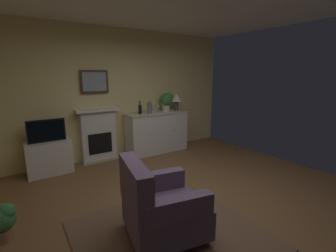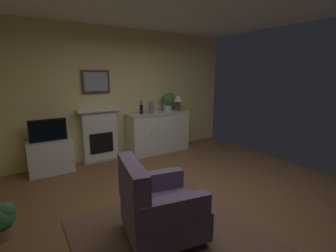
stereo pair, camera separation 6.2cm
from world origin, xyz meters
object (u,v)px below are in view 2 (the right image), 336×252
wine_glass_center (159,107)px  tv_cabinet (51,157)px  fireplace_unit (100,135)px  sideboard_cabinet (158,132)px  framed_picture (96,82)px  wine_glass_left (157,108)px  wine_bottle (141,109)px  potted_plant_fern (2,217)px  wine_glass_right (164,107)px  potted_plant_small (168,100)px  tv_set (48,130)px  armchair (158,207)px  table_lamp (178,99)px  vase_decorative (151,107)px

wine_glass_center → tv_cabinet: wine_glass_center is taller
fireplace_unit → sideboard_cabinet: fireplace_unit is taller
framed_picture → wine_glass_left: 1.40m
wine_bottle → wine_glass_center: 0.47m
potted_plant_fern → wine_glass_right: bearing=28.4°
potted_plant_small → wine_glass_right: bearing=-156.3°
wine_glass_left → tv_set: bearing=179.0°
armchair → fireplace_unit: bearing=85.2°
table_lamp → tv_set: size_ratio=0.65×
tv_cabinet → wine_glass_right: bearing=-0.8°
vase_decorative → wine_glass_right: bearing=5.0°
sideboard_cabinet → wine_glass_center: size_ratio=8.80×
framed_picture → vase_decorative: (1.10, -0.27, -0.57)m
fireplace_unit → wine_glass_center: size_ratio=6.67×
wine_glass_left → wine_bottle: bearing=172.1°
fireplace_unit → sideboard_cabinet: 1.33m
tv_set → framed_picture: bearing=13.3°
tv_cabinet → wine_bottle: bearing=-0.4°
wine_glass_center → potted_plant_small: size_ratio=0.38×
wine_bottle → vase_decorative: wine_bottle is taller
wine_bottle → wine_glass_right: (0.58, -0.02, 0.01)m
fireplace_unit → potted_plant_small: potted_plant_small is taller
wine_glass_right → wine_glass_left: bearing=-172.7°
sideboard_cabinet → tv_set: bearing=-179.8°
table_lamp → vase_decorative: (-0.75, -0.05, -0.14)m
wine_glass_left → potted_plant_fern: 3.44m
potted_plant_small → wine_bottle: bearing=-176.6°
wine_glass_center → tv_cabinet: (-2.32, -0.01, -0.75)m
wine_glass_left → wine_glass_right: 0.22m
wine_glass_center → potted_plant_fern: 3.57m
framed_picture → vase_decorative: bearing=-13.9°
wine_bottle → vase_decorative: 0.22m
wine_bottle → potted_plant_small: size_ratio=0.67×
tv_cabinet → armchair: armchair is taller
framed_picture → table_lamp: size_ratio=1.37×
wine_glass_right → tv_set: 2.45m
armchair → potted_plant_small: bearing=55.4°
wine_glass_center → vase_decorative: 0.26m
fireplace_unit → armchair: (-0.23, -2.80, -0.17)m
wine_glass_left → wine_glass_center: 0.13m
potted_plant_small → armchair: bearing=-124.6°
fireplace_unit → wine_bottle: 1.03m
table_lamp → armchair: 3.45m
wine_glass_left → sideboard_cabinet: bearing=33.1°
tv_set → potted_plant_small: bearing=1.2°
wine_bottle → potted_plant_small: bearing=3.4°
framed_picture → potted_plant_small: size_ratio=1.28×
framed_picture → wine_bottle: size_ratio=1.90×
framed_picture → wine_bottle: framed_picture is taller
wine_bottle → potted_plant_fern: (-2.55, -1.71, -0.78)m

